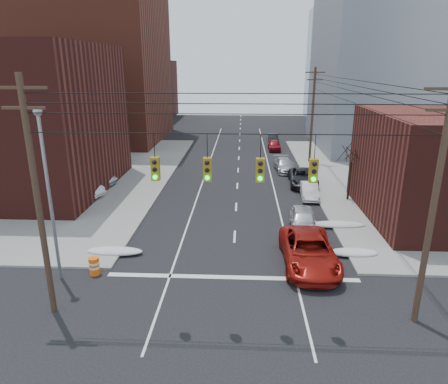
# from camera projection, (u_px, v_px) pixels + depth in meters

# --- Properties ---
(ground) EXTENTS (160.00, 160.00, 0.00)m
(ground) POSITION_uv_depth(u_px,v_px,m) (228.00, 360.00, 15.97)
(ground) COLOR black
(ground) RESTS_ON ground
(building_brick_tall) EXTENTS (24.00, 20.00, 30.00)m
(building_brick_tall) POSITION_uv_depth(u_px,v_px,m) (76.00, 37.00, 58.09)
(building_brick_tall) COLOR brown
(building_brick_tall) RESTS_ON ground
(building_brick_far) EXTENTS (22.00, 18.00, 12.00)m
(building_brick_far) POSITION_uv_depth(u_px,v_px,m) (120.00, 90.00, 85.66)
(building_brick_far) COLOR #4A1A16
(building_brick_far) RESTS_ON ground
(building_office) EXTENTS (22.00, 20.00, 25.00)m
(building_office) POSITION_uv_depth(u_px,v_px,m) (406.00, 54.00, 52.99)
(building_office) COLOR gray
(building_office) RESTS_ON ground
(building_glass) EXTENTS (20.00, 18.00, 22.00)m
(building_glass) POSITION_uv_depth(u_px,v_px,m) (364.00, 65.00, 78.09)
(building_glass) COLOR gray
(building_glass) RESTS_ON ground
(utility_pole_left) EXTENTS (2.20, 0.28, 11.00)m
(utility_pole_left) POSITION_uv_depth(u_px,v_px,m) (37.00, 196.00, 17.43)
(utility_pole_left) COLOR #473323
(utility_pole_left) RESTS_ON ground
(utility_pole_right) EXTENTS (2.20, 0.28, 11.00)m
(utility_pole_right) POSITION_uv_depth(u_px,v_px,m) (434.00, 203.00, 16.67)
(utility_pole_right) COLOR #473323
(utility_pole_right) RESTS_ON ground
(utility_pole_far) EXTENTS (2.20, 0.28, 11.00)m
(utility_pole_far) POSITION_uv_depth(u_px,v_px,m) (312.00, 114.00, 46.15)
(utility_pole_far) COLOR #473323
(utility_pole_far) RESTS_ON ground
(traffic_signals) EXTENTS (17.00, 0.42, 2.02)m
(traffic_signals) POSITION_uv_depth(u_px,v_px,m) (234.00, 168.00, 16.60)
(traffic_signals) COLOR black
(traffic_signals) RESTS_ON ground
(street_light) EXTENTS (0.44, 0.44, 9.32)m
(street_light) POSITION_uv_depth(u_px,v_px,m) (48.00, 182.00, 20.40)
(street_light) COLOR gray
(street_light) RESTS_ON ground
(bare_tree) EXTENTS (2.09, 2.20, 4.93)m
(bare_tree) POSITION_uv_depth(u_px,v_px,m) (350.00, 175.00, 33.85)
(bare_tree) COLOR black
(bare_tree) RESTS_ON ground
(snow_nw) EXTENTS (3.50, 1.08, 0.42)m
(snow_nw) POSITION_uv_depth(u_px,v_px,m) (115.00, 251.00, 24.80)
(snow_nw) COLOR silver
(snow_nw) RESTS_ON ground
(snow_ne) EXTENTS (3.00, 1.08, 0.42)m
(snow_ne) POSITION_uv_depth(u_px,v_px,m) (354.00, 253.00, 24.61)
(snow_ne) COLOR silver
(snow_ne) RESTS_ON ground
(snow_east_far) EXTENTS (4.00, 1.08, 0.42)m
(snow_east_far) POSITION_uv_depth(u_px,v_px,m) (337.00, 225.00, 28.89)
(snow_east_far) COLOR silver
(snow_east_far) RESTS_ON ground
(red_pickup) EXTENTS (3.04, 6.50, 1.80)m
(red_pickup) POSITION_uv_depth(u_px,v_px,m) (309.00, 251.00, 23.27)
(red_pickup) COLOR maroon
(red_pickup) RESTS_ON ground
(parked_car_a) EXTENTS (2.28, 4.77, 1.57)m
(parked_car_a) POSITION_uv_depth(u_px,v_px,m) (303.00, 220.00, 28.12)
(parked_car_a) COLOR silver
(parked_car_a) RESTS_ON ground
(parked_car_b) EXTENTS (1.63, 4.10, 1.33)m
(parked_car_b) POSITION_uv_depth(u_px,v_px,m) (309.00, 191.00, 35.11)
(parked_car_b) COLOR silver
(parked_car_b) RESTS_ON ground
(parked_car_c) EXTENTS (2.89, 5.74, 1.56)m
(parked_car_c) POSITION_uv_depth(u_px,v_px,m) (303.00, 177.00, 38.81)
(parked_car_c) COLOR black
(parked_car_c) RESTS_ON ground
(parked_car_d) EXTENTS (2.28, 4.91, 1.39)m
(parked_car_d) POSITION_uv_depth(u_px,v_px,m) (284.00, 165.00, 43.93)
(parked_car_d) COLOR #A7A8AC
(parked_car_d) RESTS_ON ground
(parked_car_e) EXTENTS (1.67, 4.11, 1.40)m
(parked_car_e) POSITION_uv_depth(u_px,v_px,m) (274.00, 145.00, 54.57)
(parked_car_e) COLOR maroon
(parked_car_e) RESTS_ON ground
(parked_car_f) EXTENTS (1.46, 3.85, 1.25)m
(parked_car_f) POSITION_uv_depth(u_px,v_px,m) (273.00, 138.00, 60.17)
(parked_car_f) COLOR black
(parked_car_f) RESTS_ON ground
(lot_car_a) EXTENTS (4.87, 2.98, 1.51)m
(lot_car_a) POSITION_uv_depth(u_px,v_px,m) (79.00, 188.00, 35.13)
(lot_car_a) COLOR silver
(lot_car_a) RESTS_ON sidewalk_nw
(lot_car_b) EXTENTS (5.33, 3.28, 1.38)m
(lot_car_b) POSITION_uv_depth(u_px,v_px,m) (92.00, 177.00, 38.54)
(lot_car_b) COLOR silver
(lot_car_b) RESTS_ON sidewalk_nw
(lot_car_c) EXTENTS (4.55, 2.21, 1.28)m
(lot_car_c) POSITION_uv_depth(u_px,v_px,m) (15.00, 192.00, 34.37)
(lot_car_c) COLOR black
(lot_car_c) RESTS_ON sidewalk_nw
(lot_car_d) EXTENTS (4.41, 2.71, 1.40)m
(lot_car_d) POSITION_uv_depth(u_px,v_px,m) (74.00, 167.00, 42.53)
(lot_car_d) COLOR #B3B2B7
(lot_car_d) RESTS_ON sidewalk_nw
(construction_barrel) EXTENTS (0.75, 0.75, 1.02)m
(construction_barrel) POSITION_uv_depth(u_px,v_px,m) (94.00, 266.00, 22.34)
(construction_barrel) COLOR #FF5E0D
(construction_barrel) RESTS_ON ground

